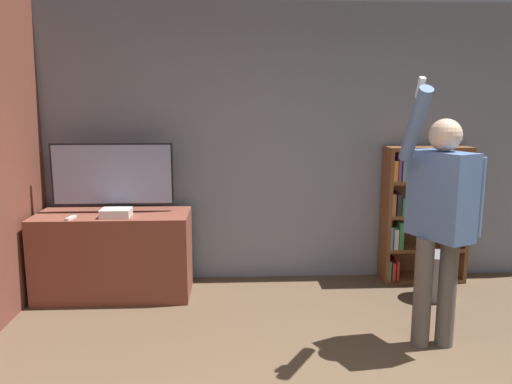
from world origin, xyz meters
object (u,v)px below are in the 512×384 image
object	(u,v)px
bookshelf	(418,213)
waste_bin	(438,276)
television	(113,176)
game_console	(116,213)
person	(441,212)

from	to	relation	value
bookshelf	waste_bin	size ratio (longest dim) A/B	3.25
television	waste_bin	bearing A→B (deg)	-5.92
television	bookshelf	distance (m)	2.95
television	waste_bin	distance (m)	3.10
waste_bin	game_console	bearing A→B (deg)	178.27
television	waste_bin	size ratio (longest dim) A/B	2.66
television	bookshelf	xyz separation A→B (m)	(2.91, 0.18, -0.42)
game_console	person	world-z (taller)	person
game_console	waste_bin	world-z (taller)	game_console
bookshelf	person	xyz separation A→B (m)	(-0.37, -1.38, 0.33)
waste_bin	television	bearing A→B (deg)	174.08
television	person	world-z (taller)	person
game_console	bookshelf	bearing A→B (deg)	7.89
television	bookshelf	world-z (taller)	television
bookshelf	waste_bin	world-z (taller)	bookshelf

